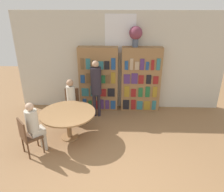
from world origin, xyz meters
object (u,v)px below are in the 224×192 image
bookshelf_left (99,79)px  bookshelf_right (141,80)px  flower_vase (136,34)px  librarian_standing (96,83)px  seated_reader_right (34,124)px  reading_table (68,116)px  chair_near_camera (28,135)px  chair_left_side (72,102)px  seated_reader_left (71,98)px

bookshelf_left → bookshelf_right: 1.31m
bookshelf_right → flower_vase: bearing=178.7°
librarian_standing → bookshelf_right: bearing=20.6°
flower_vase → bookshelf_right: bearing=-1.3°
seated_reader_right → librarian_standing: 2.15m
bookshelf_left → reading_table: bookshelf_left is taller
chair_near_camera → seated_reader_right: seated_reader_right is taller
reading_table → librarian_standing: (0.59, 1.17, 0.43)m
chair_near_camera → seated_reader_right: (0.13, 0.12, 0.21)m
chair_left_side → seated_reader_right: 1.67m
bookshelf_left → bookshelf_right: bearing=0.0°
bookshelf_left → flower_vase: size_ratio=3.44×
chair_near_camera → seated_reader_left: (0.66, 1.52, 0.21)m
bookshelf_left → seated_reader_right: bearing=-118.9°
bookshelf_left → reading_table: 1.82m
bookshelf_right → librarian_standing: bookshelf_right is taller
bookshelf_right → seated_reader_right: bearing=-138.6°
bookshelf_left → seated_reader_left: size_ratio=1.58×
seated_reader_left → seated_reader_right: seated_reader_left is taller
bookshelf_left → seated_reader_left: (-0.71, -0.84, -0.28)m
flower_vase → reading_table: 2.96m
flower_vase → reading_table: flower_vase is taller
chair_left_side → seated_reader_right: bearing=65.8°
bookshelf_left → reading_table: (-0.61, -1.68, -0.37)m
chair_near_camera → bookshelf_right: bearing=89.2°
reading_table → chair_left_side: bearing=96.2°
chair_near_camera → seated_reader_left: seated_reader_left is taller
chair_near_camera → chair_left_side: 1.82m
bookshelf_right → chair_near_camera: bookshelf_right is taller
bookshelf_right → chair_left_side: 2.19m
librarian_standing → bookshelf_left: bearing=87.3°
chair_near_camera → seated_reader_left: 1.67m
reading_table → chair_near_camera: size_ratio=1.51×
bookshelf_right → seated_reader_right: 3.40m
reading_table → librarian_standing: bearing=63.3°
seated_reader_left → bookshelf_left: bearing=-136.2°
flower_vase → chair_near_camera: flower_vase is taller
reading_table → librarian_standing: librarian_standing is taller
flower_vase → librarian_standing: flower_vase is taller
chair_left_side → reading_table: bearing=90.0°
bookshelf_left → flower_vase: (1.09, 0.00, 1.37)m
bookshelf_right → bookshelf_left: bearing=-180.0°
reading_table → chair_left_side: 1.03m
flower_vase → chair_left_side: (-1.82, -0.67, -1.86)m
chair_left_side → seated_reader_left: (0.02, -0.18, 0.21)m
librarian_standing → seated_reader_left: bearing=-153.4°
seated_reader_left → seated_reader_right: 1.50m
bookshelf_right → chair_left_side: bearing=-162.0°
flower_vase → reading_table: (-1.71, -1.68, -1.75)m
chair_left_side → seated_reader_right: (-0.51, -1.58, 0.21)m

